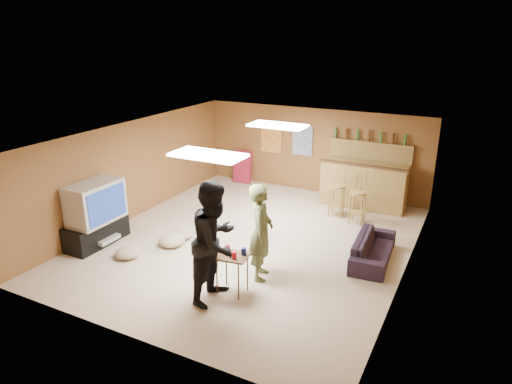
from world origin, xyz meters
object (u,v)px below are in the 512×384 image
at_px(person_black, 215,242).
at_px(sofa, 373,249).
at_px(tv_body, 95,202).
at_px(bar_counter, 363,185).
at_px(person_olive, 261,232).
at_px(tray_table, 232,274).

relative_size(person_black, sofa, 1.22).
bearing_deg(tv_body, bar_counter, 47.00).
bearing_deg(bar_counter, person_olive, -99.62).
height_order(person_black, sofa, person_black).
bearing_deg(bar_counter, person_black, -101.71).
height_order(tv_body, tray_table, tv_body).
bearing_deg(bar_counter, sofa, -71.38).
bearing_deg(person_black, sofa, -38.73).
bearing_deg(bar_counter, tv_body, -133.00).
height_order(bar_counter, sofa, bar_counter).
distance_m(person_black, sofa, 3.16).
relative_size(bar_counter, tray_table, 2.98).
xyz_separation_m(bar_counter, person_black, (-1.04, -5.03, 0.43)).
xyz_separation_m(person_black, sofa, (1.93, 2.38, -0.75)).
bearing_deg(sofa, tv_body, 105.63).
height_order(person_black, tray_table, person_black).
distance_m(bar_counter, person_olive, 4.20).
height_order(bar_counter, person_olive, person_olive).
relative_size(person_black, tray_table, 2.92).
height_order(person_olive, tray_table, person_olive).
relative_size(person_olive, tray_table, 2.54).
relative_size(bar_counter, sofa, 1.25).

